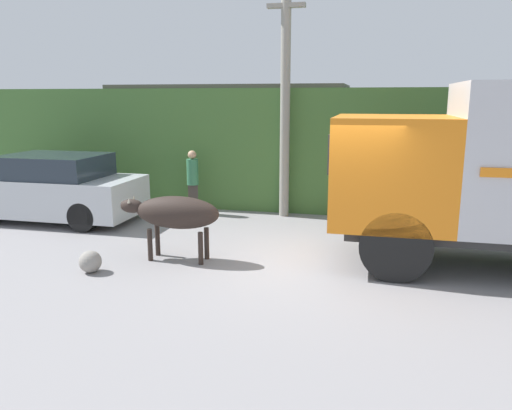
{
  "coord_description": "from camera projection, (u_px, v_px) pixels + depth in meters",
  "views": [
    {
      "loc": [
        0.8,
        -8.36,
        2.91
      ],
      "look_at": [
        -1.24,
        0.23,
        1.01
      ],
      "focal_mm": 35.0,
      "sensor_mm": 36.0,
      "label": 1
    }
  ],
  "objects": [
    {
      "name": "ground_plane",
      "position": [
        322.0,
        267.0,
        8.74
      ],
      "size": [
        60.0,
        60.0,
        0.0
      ],
      "primitive_type": "plane",
      "color": "gray"
    },
    {
      "name": "hillside_embankment",
      "position": [
        347.0,
        144.0,
        14.82
      ],
      "size": [
        32.0,
        5.48,
        3.15
      ],
      "color": "#426B33",
      "rests_on": "ground_plane"
    },
    {
      "name": "building_backdrop",
      "position": [
        231.0,
        143.0,
        14.41
      ],
      "size": [
        6.48,
        2.7,
        3.26
      ],
      "color": "#B2BCAD",
      "rests_on": "ground_plane"
    },
    {
      "name": "brown_cow",
      "position": [
        175.0,
        213.0,
        8.98
      ],
      "size": [
        1.9,
        0.59,
        1.18
      ],
      "rotation": [
        0.0,
        0.0,
        -0.12
      ],
      "color": "#2D231E",
      "rests_on": "ground_plane"
    },
    {
      "name": "parked_suv",
      "position": [
        52.0,
        189.0,
        11.97
      ],
      "size": [
        4.21,
        1.87,
        1.59
      ],
      "rotation": [
        0.0,
        0.0,
        0.03
      ],
      "color": "silver",
      "rests_on": "ground_plane"
    },
    {
      "name": "pedestrian_on_hill",
      "position": [
        193.0,
        179.0,
        12.63
      ],
      "size": [
        0.38,
        0.38,
        1.62
      ],
      "rotation": [
        0.0,
        0.0,
        3.5
      ],
      "color": "#38332D",
      "rests_on": "ground_plane"
    },
    {
      "name": "utility_pole",
      "position": [
        285.0,
        96.0,
        11.96
      ],
      "size": [
        0.9,
        0.24,
        5.68
      ],
      "color": "gray",
      "rests_on": "ground_plane"
    },
    {
      "name": "roadside_rock",
      "position": [
        90.0,
        262.0,
        8.45
      ],
      "size": [
        0.38,
        0.38,
        0.38
      ],
      "color": "gray",
      "rests_on": "ground_plane"
    }
  ]
}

